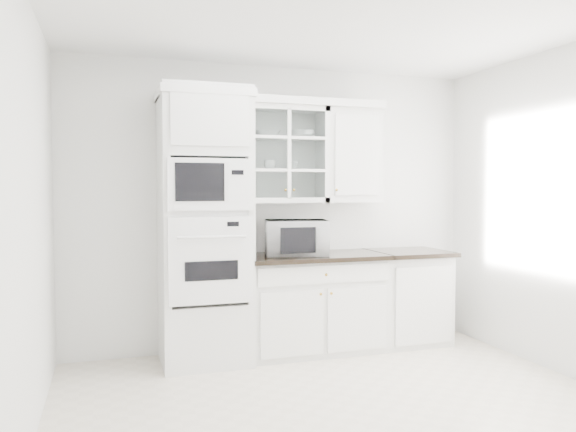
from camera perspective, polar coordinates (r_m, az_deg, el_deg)
name	(u,v)px	position (r m, az deg, el deg)	size (l,w,h in m)	color
ground	(349,411)	(4.09, 6.19, -19.13)	(4.00, 3.50, 0.01)	beige
room_shell	(326,155)	(4.20, 3.92, 6.18)	(4.00, 3.50, 2.70)	white
oven_column	(204,227)	(4.96, -8.49, -1.07)	(0.76, 0.68, 2.40)	white
base_cabinet_run	(313,302)	(5.35, 2.60, -8.74)	(1.32, 0.67, 0.92)	white
extra_base_cabinet	(407,296)	(5.77, 12.04, -7.95)	(0.72, 0.67, 0.92)	white
upper_cabinet_glass	(284,155)	(5.30, -0.44, 6.24)	(0.80, 0.33, 0.90)	white
upper_cabinet_solid	(350,156)	(5.54, 6.28, 6.07)	(0.55, 0.33, 0.90)	white
crown_molding	(274,102)	(5.30, -1.46, 11.52)	(2.14, 0.38, 0.07)	white
countertop_microwave	(296,237)	(5.18, 0.82, -2.19)	(0.56, 0.46, 0.32)	white
bowl_a	(267,134)	(5.27, -2.17, 8.33)	(0.25, 0.25, 0.06)	white
bowl_b	(302,134)	(5.35, 1.41, 8.30)	(0.22, 0.22, 0.07)	white
cup_a	(270,165)	(5.28, -1.87, 5.20)	(0.11, 0.11, 0.09)	white
cup_b	(293,166)	(5.32, 0.53, 5.15)	(0.09, 0.09, 0.08)	white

